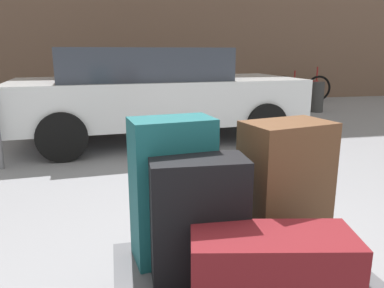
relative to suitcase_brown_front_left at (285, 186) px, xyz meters
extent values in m
cube|color=#4C4C51|center=(-0.29, -0.24, -0.39)|extent=(1.21, 0.89, 0.10)
cylinder|color=black|center=(0.12, 0.07, -0.56)|extent=(0.24, 0.06, 0.24)
cube|color=#51331E|center=(0.00, 0.00, 0.00)|extent=(0.48, 0.37, 0.68)
cube|color=maroon|center=(-0.26, -0.44, -0.18)|extent=(0.70, 0.41, 0.32)
cube|color=black|center=(-0.50, -0.17, -0.06)|extent=(0.44, 0.25, 0.57)
cube|color=#144C51|center=(-0.59, 0.03, 0.02)|extent=(0.42, 0.28, 0.72)
cube|color=silver|center=(-0.15, 4.12, -0.04)|extent=(4.42, 2.12, 0.64)
cube|color=#2D333D|center=(-0.40, 4.10, 0.51)|extent=(2.52, 1.76, 0.46)
cylinder|color=black|center=(1.20, 5.08, -0.36)|extent=(0.65, 0.27, 0.64)
cylinder|color=black|center=(1.33, 3.38, -0.36)|extent=(0.65, 0.27, 0.64)
cylinder|color=black|center=(-1.63, 4.86, -0.36)|extent=(0.65, 0.27, 0.64)
cylinder|color=black|center=(-1.50, 3.17, -0.36)|extent=(0.65, 0.27, 0.64)
torus|color=black|center=(3.82, 8.02, -0.32)|extent=(0.72, 0.13, 0.72)
torus|color=black|center=(4.86, 7.93, -0.32)|extent=(0.72, 0.13, 0.72)
cylinder|color=maroon|center=(4.34, 7.97, -0.12)|extent=(1.00, 0.13, 0.04)
cylinder|color=maroon|center=(4.14, 7.99, 0.03)|extent=(0.04, 0.04, 0.30)
cylinder|color=maroon|center=(4.79, 7.93, 0.08)|extent=(0.04, 0.04, 0.40)
cylinder|color=#383838|center=(2.21, 6.14, -0.33)|extent=(0.27, 0.27, 0.69)
cylinder|color=#383838|center=(3.80, 6.14, -0.33)|extent=(0.27, 0.27, 0.69)
camera|label=1|loc=(-0.86, -1.69, 0.68)|focal=34.92mm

